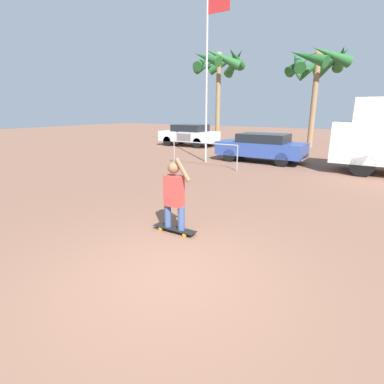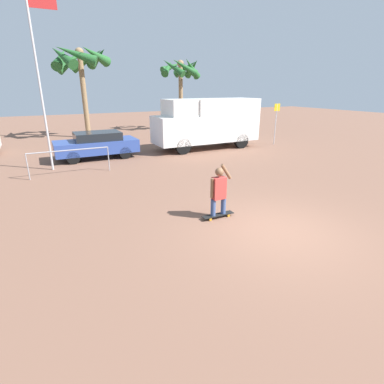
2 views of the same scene
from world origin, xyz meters
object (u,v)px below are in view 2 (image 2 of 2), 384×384
object	(u,v)px
palm_tree_center_background	(79,60)
flagpole	(40,67)
person_skateboarder	(219,189)
palm_tree_near_van	(181,70)
street_sign	(276,119)
parked_car_blue	(97,144)
camper_van	(208,122)
skateboard	(218,215)

from	to	relation	value
palm_tree_center_background	flagpole	size ratio (longest dim) A/B	0.87
person_skateboarder	flagpole	xyz separation A→B (m)	(-3.74, 7.90, 3.44)
palm_tree_near_van	street_sign	distance (m)	9.95
parked_car_blue	flagpole	world-z (taller)	flagpole
camper_van	street_sign	distance (m)	4.55
palm_tree_near_van	street_sign	bearing A→B (deg)	-75.78
parked_car_blue	palm_tree_near_van	xyz separation A→B (m)	(8.62, 8.01, 4.08)
person_skateboarder	flagpole	distance (m)	9.39
skateboard	flagpole	xyz separation A→B (m)	(-3.74, 7.90, 4.22)
person_skateboarder	street_sign	world-z (taller)	street_sign
palm_tree_center_background	street_sign	size ratio (longest dim) A/B	2.49
person_skateboarder	camper_van	world-z (taller)	camper_van
person_skateboarder	palm_tree_near_van	bearing A→B (deg)	67.95
camper_van	street_sign	bearing A→B (deg)	-10.90
parked_car_blue	street_sign	xyz separation A→B (m)	(10.93, -1.13, 0.90)
palm_tree_near_van	palm_tree_center_background	world-z (taller)	palm_tree_center_background
flagpole	street_sign	bearing A→B (deg)	1.38
palm_tree_near_van	person_skateboarder	bearing A→B (deg)	-112.05
camper_van	palm_tree_center_background	distance (m)	10.33
palm_tree_center_background	person_skateboarder	bearing A→B (deg)	-86.86
parked_car_blue	street_sign	distance (m)	11.03
palm_tree_near_van	skateboard	bearing A→B (deg)	-112.05
palm_tree_near_van	street_sign	xyz separation A→B (m)	(2.32, -9.14, -3.18)
person_skateboarder	palm_tree_near_van	xyz separation A→B (m)	(7.03, 17.35, 3.95)
flagpole	palm_tree_center_background	bearing A→B (deg)	72.43
parked_car_blue	palm_tree_near_van	world-z (taller)	palm_tree_near_van
skateboard	palm_tree_near_van	bearing A→B (deg)	67.95
flagpole	person_skateboarder	bearing A→B (deg)	-64.68
person_skateboarder	palm_tree_near_van	world-z (taller)	palm_tree_near_van
camper_van	palm_tree_center_background	xyz separation A→B (m)	(-5.80, 7.71, 3.68)
skateboard	flagpole	bearing A→B (deg)	115.33
palm_tree_center_background	palm_tree_near_van	bearing A→B (deg)	4.07
parked_car_blue	palm_tree_center_background	world-z (taller)	palm_tree_center_background
camper_van	palm_tree_center_background	world-z (taller)	palm_tree_center_background
parked_car_blue	flagpole	xyz separation A→B (m)	(-2.15, -1.44, 3.57)
palm_tree_center_background	street_sign	bearing A→B (deg)	-39.86
street_sign	skateboard	bearing A→B (deg)	-138.69
camper_van	flagpole	distance (m)	9.11
flagpole	street_sign	size ratio (longest dim) A/B	2.88
palm_tree_near_van	palm_tree_center_background	bearing A→B (deg)	-175.93
palm_tree_center_background	flagpole	bearing A→B (deg)	-107.57
palm_tree_near_van	flagpole	world-z (taller)	flagpole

